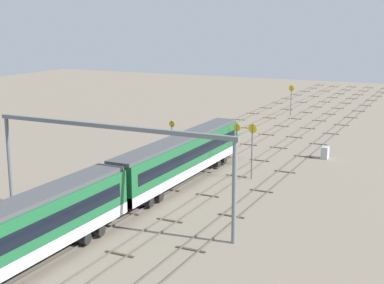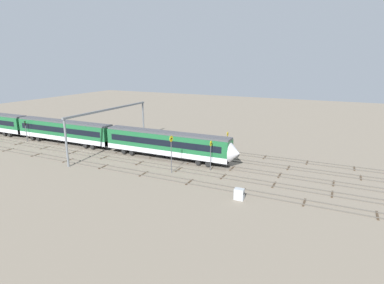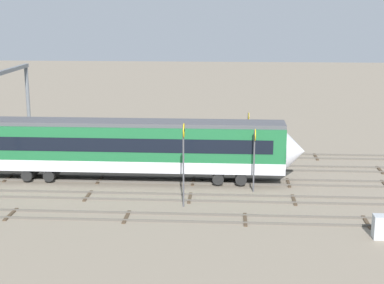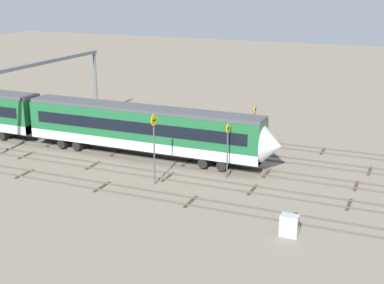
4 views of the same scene
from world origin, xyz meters
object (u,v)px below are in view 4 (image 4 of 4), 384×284
object	(u,v)px
speed_sign_mid_trackside	(255,122)
signal_light_trackside_approach	(114,120)
speed_sign_distant_end	(154,139)
overhead_gantry	(34,81)
speed_sign_near_foreground	(228,143)
relay_cabinet	(289,226)

from	to	relation	value
speed_sign_mid_trackside	signal_light_trackside_approach	bearing A→B (deg)	-164.75
speed_sign_distant_end	signal_light_trackside_approach	world-z (taller)	speed_sign_distant_end
speed_sign_mid_trackside	overhead_gantry	bearing A→B (deg)	-165.00
overhead_gantry	speed_sign_near_foreground	distance (m)	22.51
overhead_gantry	speed_sign_mid_trackside	bearing A→B (deg)	15.00
speed_sign_mid_trackside	signal_light_trackside_approach	size ratio (longest dim) A/B	1.17
overhead_gantry	speed_sign_mid_trackside	distance (m)	22.94
speed_sign_near_foreground	overhead_gantry	bearing A→B (deg)	173.14
speed_sign_distant_end	signal_light_trackside_approach	bearing A→B (deg)	136.64
speed_sign_near_foreground	signal_light_trackside_approach	size ratio (longest dim) A/B	1.24
overhead_gantry	signal_light_trackside_approach	bearing A→B (deg)	14.58
speed_sign_near_foreground	relay_cabinet	world-z (taller)	speed_sign_near_foreground
speed_sign_distant_end	relay_cabinet	distance (m)	13.95
speed_sign_distant_end	relay_cabinet	world-z (taller)	speed_sign_distant_end
speed_sign_distant_end	speed_sign_mid_trackside	bearing A→B (deg)	68.39
speed_sign_near_foreground	speed_sign_mid_trackside	distance (m)	8.53
overhead_gantry	speed_sign_distant_end	xyz separation A→B (m)	(17.03, -6.41, -2.59)
speed_sign_mid_trackside	speed_sign_near_foreground	bearing A→B (deg)	-88.56
overhead_gantry	signal_light_trackside_approach	xyz separation A→B (m)	(8.03, 2.09, -3.89)
speed_sign_mid_trackside	relay_cabinet	xyz separation A→B (m)	(7.75, -17.29, -2.20)
overhead_gantry	speed_sign_near_foreground	bearing A→B (deg)	-6.86
signal_light_trackside_approach	relay_cabinet	xyz separation A→B (m)	(21.61, -13.52, -1.88)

